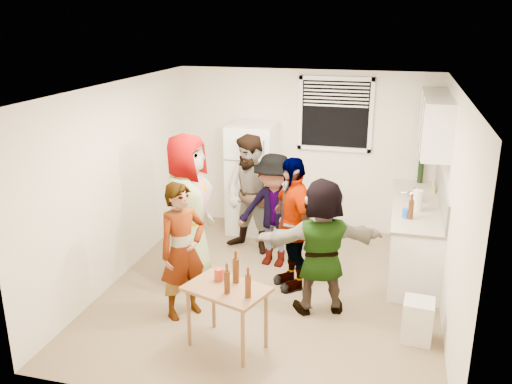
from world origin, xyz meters
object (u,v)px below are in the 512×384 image
(wine_bottle, at_px, (419,182))
(guest_black, at_px, (291,285))
(beer_bottle_counter, at_px, (410,219))
(guest_stripe, at_px, (185,313))
(kettle, at_px, (413,201))
(guest_grey, at_px, (191,279))
(red_cup, at_px, (219,280))
(guest_back_right, at_px, (273,264))
(serving_table, at_px, (228,346))
(guest_orange, at_px, (319,309))
(beer_bottle_table, at_px, (236,282))
(guest_back_left, at_px, (252,250))
(trash_bin, at_px, (418,318))
(refrigerator, at_px, (252,178))
(blue_cup, at_px, (405,218))

(wine_bottle, distance_m, guest_black, 2.65)
(beer_bottle_counter, distance_m, guest_stripe, 2.92)
(guest_stripe, bearing_deg, kettle, -13.22)
(guest_grey, height_order, guest_stripe, guest_grey)
(red_cup, xyz_separation_m, guest_back_right, (0.14, 1.89, -0.68))
(serving_table, xyz_separation_m, guest_black, (0.38, 1.47, 0.00))
(beer_bottle_counter, xyz_separation_m, guest_orange, (-0.96, -0.86, -0.90))
(wine_bottle, height_order, beer_bottle_table, wine_bottle)
(guest_back_left, xyz_separation_m, guest_back_right, (0.40, -0.35, 0.00))
(trash_bin, bearing_deg, refrigerator, 134.06)
(wine_bottle, height_order, red_cup, wine_bottle)
(refrigerator, xyz_separation_m, guest_back_left, (0.20, -0.80, -0.85))
(kettle, relative_size, guest_back_left, 0.14)
(refrigerator, relative_size, blue_cup, 14.88)
(serving_table, relative_size, guest_stripe, 0.51)
(guest_black, bearing_deg, kettle, 92.38)
(refrigerator, bearing_deg, guest_back_right, -62.29)
(beer_bottle_counter, relative_size, guest_back_right, 0.15)
(blue_cup, xyz_separation_m, guest_grey, (-2.63, -0.56, -0.90))
(beer_bottle_counter, relative_size, beer_bottle_table, 0.93)
(beer_bottle_counter, height_order, guest_back_right, beer_bottle_counter)
(wine_bottle, bearing_deg, beer_bottle_table, -119.34)
(beer_bottle_counter, distance_m, serving_table, 2.70)
(red_cup, relative_size, guest_stripe, 0.08)
(blue_cup, height_order, serving_table, blue_cup)
(beer_bottle_counter, bearing_deg, guest_back_right, 173.78)
(wine_bottle, height_order, beer_bottle_counter, wine_bottle)
(beer_bottle_table, relative_size, guest_orange, 0.16)
(refrigerator, height_order, guest_black, refrigerator)
(guest_back_right, relative_size, guest_orange, 0.98)
(trash_bin, distance_m, guest_grey, 2.90)
(kettle, relative_size, serving_table, 0.29)
(trash_bin, relative_size, guest_back_right, 0.29)
(wine_bottle, xyz_separation_m, beer_bottle_table, (-1.86, -3.31, -0.22))
(refrigerator, distance_m, guest_orange, 2.74)
(guest_back_right, bearing_deg, beer_bottle_table, -81.11)
(trash_bin, height_order, serving_table, trash_bin)
(blue_cup, height_order, guest_orange, blue_cup)
(serving_table, bearing_deg, guest_back_right, 89.42)
(refrigerator, xyz_separation_m, red_cup, (0.46, -3.04, -0.17))
(kettle, height_order, blue_cup, kettle)
(kettle, distance_m, wine_bottle, 0.90)
(beer_bottle_table, relative_size, guest_black, 0.15)
(blue_cup, bearing_deg, guest_orange, -135.38)
(serving_table, height_order, guest_grey, serving_table)
(trash_bin, relative_size, guest_orange, 0.28)
(trash_bin, xyz_separation_m, guest_grey, (-2.80, 0.68, -0.25))
(blue_cup, bearing_deg, guest_stripe, -150.02)
(guest_stripe, bearing_deg, red_cup, -86.50)
(kettle, height_order, beer_bottle_table, kettle)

